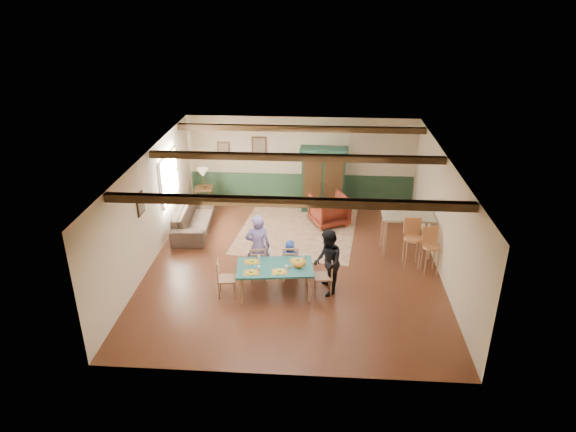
# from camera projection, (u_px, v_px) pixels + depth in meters

# --- Properties ---
(floor) EXTENTS (8.00, 8.00, 0.00)m
(floor) POSITION_uv_depth(u_px,v_px,m) (294.00, 263.00, 12.73)
(floor) COLOR #472014
(floor) RESTS_ON ground
(wall_back) EXTENTS (7.00, 0.02, 2.70)m
(wall_back) POSITION_uv_depth(u_px,v_px,m) (301.00, 160.00, 15.80)
(wall_back) COLOR beige
(wall_back) RESTS_ON floor
(wall_left) EXTENTS (0.02, 8.00, 2.70)m
(wall_left) POSITION_uv_depth(u_px,v_px,m) (149.00, 209.00, 12.39)
(wall_left) COLOR beige
(wall_left) RESTS_ON floor
(wall_right) EXTENTS (0.02, 8.00, 2.70)m
(wall_right) POSITION_uv_depth(u_px,v_px,m) (444.00, 217.00, 11.96)
(wall_right) COLOR beige
(wall_right) RESTS_ON floor
(ceiling) EXTENTS (7.00, 8.00, 0.02)m
(ceiling) POSITION_uv_depth(u_px,v_px,m) (294.00, 159.00, 11.61)
(ceiling) COLOR silver
(ceiling) RESTS_ON wall_back
(wainscot_back) EXTENTS (6.95, 0.03, 0.90)m
(wainscot_back) POSITION_uv_depth(u_px,v_px,m) (301.00, 188.00, 16.16)
(wainscot_back) COLOR #203B26
(wainscot_back) RESTS_ON floor
(ceiling_beam_front) EXTENTS (6.95, 0.16, 0.16)m
(ceiling_beam_front) POSITION_uv_depth(u_px,v_px,m) (287.00, 202.00, 9.56)
(ceiling_beam_front) COLOR black
(ceiling_beam_front) RESTS_ON ceiling
(ceiling_beam_mid) EXTENTS (6.95, 0.16, 0.16)m
(ceiling_beam_mid) POSITION_uv_depth(u_px,v_px,m) (295.00, 157.00, 12.01)
(ceiling_beam_mid) COLOR black
(ceiling_beam_mid) RESTS_ON ceiling
(ceiling_beam_back) EXTENTS (6.95, 0.16, 0.16)m
(ceiling_beam_back) POSITION_uv_depth(u_px,v_px,m) (300.00, 129.00, 14.37)
(ceiling_beam_back) COLOR black
(ceiling_beam_back) RESTS_ON ceiling
(window_left) EXTENTS (0.06, 1.60, 1.30)m
(window_left) POSITION_uv_depth(u_px,v_px,m) (169.00, 177.00, 13.85)
(window_left) COLOR white
(window_left) RESTS_ON wall_left
(picture_left_wall) EXTENTS (0.04, 0.42, 0.52)m
(picture_left_wall) POSITION_uv_depth(u_px,v_px,m) (141.00, 204.00, 11.68)
(picture_left_wall) COLOR gray
(picture_left_wall) RESTS_ON wall_left
(picture_back_a) EXTENTS (0.45, 0.04, 0.55)m
(picture_back_a) POSITION_uv_depth(u_px,v_px,m) (259.00, 146.00, 15.67)
(picture_back_a) COLOR gray
(picture_back_a) RESTS_ON wall_back
(picture_back_b) EXTENTS (0.38, 0.04, 0.48)m
(picture_back_b) POSITION_uv_depth(u_px,v_px,m) (224.00, 150.00, 15.80)
(picture_back_b) COLOR gray
(picture_back_b) RESTS_ON wall_back
(dining_table) EXTENTS (1.76, 1.11, 0.69)m
(dining_table) POSITION_uv_depth(u_px,v_px,m) (275.00, 280.00, 11.33)
(dining_table) COLOR #1A544F
(dining_table) RESTS_ON floor
(dining_chair_far_left) EXTENTS (0.43, 0.45, 0.88)m
(dining_chair_far_left) POSITION_uv_depth(u_px,v_px,m) (258.00, 262.00, 11.88)
(dining_chair_far_left) COLOR #9E6E4F
(dining_chair_far_left) RESTS_ON floor
(dining_chair_far_right) EXTENTS (0.43, 0.45, 0.88)m
(dining_chair_far_right) POSITION_uv_depth(u_px,v_px,m) (290.00, 261.00, 11.91)
(dining_chair_far_right) COLOR #9E6E4F
(dining_chair_far_right) RESTS_ON floor
(dining_chair_end_left) EXTENTS (0.45, 0.43, 0.88)m
(dining_chair_end_left) POSITION_uv_depth(u_px,v_px,m) (227.00, 278.00, 11.24)
(dining_chair_end_left) COLOR #9E6E4F
(dining_chair_end_left) RESTS_ON floor
(dining_chair_end_right) EXTENTS (0.45, 0.43, 0.88)m
(dining_chair_end_right) POSITION_uv_depth(u_px,v_px,m) (323.00, 275.00, 11.33)
(dining_chair_end_right) COLOR #9E6E4F
(dining_chair_end_right) RESTS_ON floor
(person_man) EXTENTS (0.62, 0.45, 1.59)m
(person_man) POSITION_uv_depth(u_px,v_px,m) (258.00, 247.00, 11.79)
(person_man) COLOR #7362A8
(person_man) RESTS_ON floor
(person_woman) EXTENTS (0.66, 0.80, 1.52)m
(person_woman) POSITION_uv_depth(u_px,v_px,m) (328.00, 263.00, 11.20)
(person_woman) COLOR black
(person_woman) RESTS_ON floor
(person_child) EXTENTS (0.48, 0.35, 0.93)m
(person_child) POSITION_uv_depth(u_px,v_px,m) (290.00, 259.00, 11.96)
(person_child) COLOR #2841A3
(person_child) RESTS_ON floor
(cat) EXTENTS (0.34, 0.17, 0.17)m
(cat) POSITION_uv_depth(u_px,v_px,m) (298.00, 265.00, 11.09)
(cat) COLOR #BC6F21
(cat) RESTS_ON dining_table
(place_setting_near_left) EXTENTS (0.40, 0.32, 0.11)m
(place_setting_near_left) POSITION_uv_depth(u_px,v_px,m) (251.00, 270.00, 10.93)
(place_setting_near_left) COLOR gold
(place_setting_near_left) RESTS_ON dining_table
(place_setting_near_center) EXTENTS (0.40, 0.32, 0.11)m
(place_setting_near_center) POSITION_uv_depth(u_px,v_px,m) (279.00, 270.00, 10.95)
(place_setting_near_center) COLOR gold
(place_setting_near_center) RESTS_ON dining_table
(place_setting_far_left) EXTENTS (0.40, 0.32, 0.11)m
(place_setting_far_left) POSITION_uv_depth(u_px,v_px,m) (252.00, 260.00, 11.35)
(place_setting_far_left) COLOR gold
(place_setting_far_left) RESTS_ON dining_table
(place_setting_far_right) EXTENTS (0.40, 0.32, 0.11)m
(place_setting_far_right) POSITION_uv_depth(u_px,v_px,m) (297.00, 259.00, 11.39)
(place_setting_far_right) COLOR gold
(place_setting_far_right) RESTS_ON dining_table
(area_rug) EXTENTS (3.56, 4.07, 0.01)m
(area_rug) POSITION_uv_depth(u_px,v_px,m) (298.00, 228.00, 14.49)
(area_rug) COLOR #C1B58C
(area_rug) RESTS_ON floor
(armoire) EXTENTS (1.42, 0.63, 1.98)m
(armoire) POSITION_uv_depth(u_px,v_px,m) (323.00, 180.00, 15.26)
(armoire) COLOR #132F23
(armoire) RESTS_ON floor
(armchair) EXTENTS (1.25, 1.27, 0.88)m
(armchair) POSITION_uv_depth(u_px,v_px,m) (329.00, 210.00, 14.63)
(armchair) COLOR #45130D
(armchair) RESTS_ON floor
(sofa) EXTENTS (1.05, 2.34, 0.67)m
(sofa) POSITION_uv_depth(u_px,v_px,m) (193.00, 219.00, 14.28)
(sofa) COLOR #3E3026
(sofa) RESTS_ON floor
(end_table) EXTENTS (0.60, 0.60, 0.66)m
(end_table) POSITION_uv_depth(u_px,v_px,m) (204.00, 198.00, 15.72)
(end_table) COLOR black
(end_table) RESTS_ON floor
(table_lamp) EXTENTS (0.34, 0.34, 0.61)m
(table_lamp) POSITION_uv_depth(u_px,v_px,m) (203.00, 178.00, 15.46)
(table_lamp) COLOR #DAB98D
(table_lamp) RESTS_ON end_table
(counter_table) EXTENTS (1.28, 0.75, 1.07)m
(counter_table) POSITION_uv_depth(u_px,v_px,m) (406.00, 234.00, 13.00)
(counter_table) COLOR #B3AB8B
(counter_table) RESTS_ON floor
(bar_stool_left) EXTENTS (0.45, 0.49, 1.21)m
(bar_stool_left) POSITION_uv_depth(u_px,v_px,m) (412.00, 244.00, 12.37)
(bar_stool_left) COLOR #C27D4B
(bar_stool_left) RESTS_ON floor
(bar_stool_right) EXTENTS (0.45, 0.49, 1.12)m
(bar_stool_right) POSITION_uv_depth(u_px,v_px,m) (431.00, 252.00, 12.08)
(bar_stool_right) COLOR #C27D4B
(bar_stool_right) RESTS_ON floor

